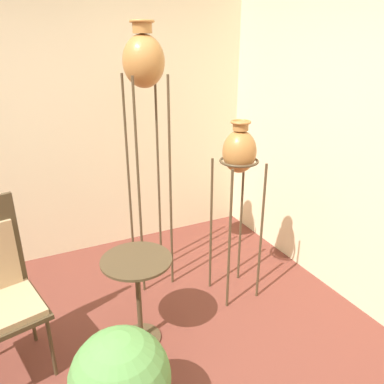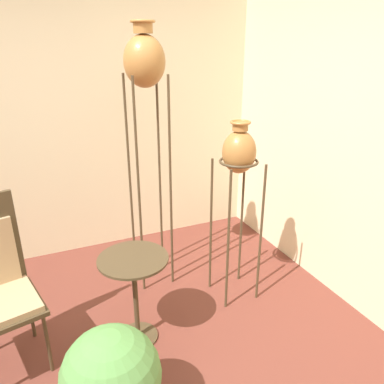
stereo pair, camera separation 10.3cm
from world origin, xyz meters
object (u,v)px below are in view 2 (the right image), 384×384
(side_table, at_px, (134,281))
(potted_plant, at_px, (112,383))
(vase_stand_tall, at_px, (145,69))
(vase_stand_medium, at_px, (239,158))

(side_table, bearing_deg, potted_plant, -116.05)
(vase_stand_tall, xyz_separation_m, vase_stand_medium, (0.55, -0.48, -0.61))
(vase_stand_medium, bearing_deg, vase_stand_tall, 138.71)
(vase_stand_tall, height_order, potted_plant, vase_stand_tall)
(side_table, xyz_separation_m, potted_plant, (-0.31, -0.63, -0.15))
(vase_stand_medium, height_order, potted_plant, vase_stand_medium)
(vase_stand_medium, bearing_deg, side_table, -168.04)
(side_table, bearing_deg, vase_stand_tall, 62.81)
(vase_stand_medium, relative_size, side_table, 2.21)
(vase_stand_medium, xyz_separation_m, side_table, (-0.89, -0.19, -0.71))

